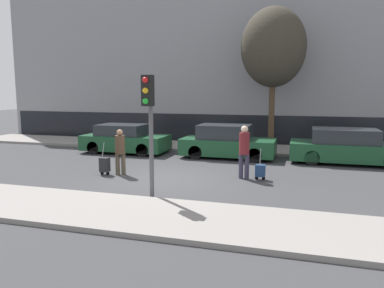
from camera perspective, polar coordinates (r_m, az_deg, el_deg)
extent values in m
plane|color=#38383A|center=(12.61, -4.27, -5.31)|extent=(80.00, 80.00, 0.00)
cube|color=gray|center=(9.32, -12.66, -9.96)|extent=(28.00, 2.50, 0.12)
cube|color=gray|center=(19.18, 3.21, -0.49)|extent=(28.00, 3.00, 0.12)
cube|color=gray|center=(22.50, 5.45, 14.42)|extent=(28.00, 2.56, 10.82)
cube|color=black|center=(21.20, 4.60, 2.34)|extent=(27.44, 0.06, 1.60)
cube|color=#194728|center=(18.05, -10.05, 0.25)|extent=(4.00, 1.87, 0.70)
cube|color=#23282D|center=(18.06, -10.55, 2.17)|extent=(2.20, 1.64, 0.51)
cylinder|color=black|center=(16.80, -7.54, -0.94)|extent=(0.60, 0.18, 0.60)
cylinder|color=black|center=(18.33, -5.38, -0.15)|extent=(0.60, 0.18, 0.60)
cylinder|color=black|center=(17.95, -14.79, -0.56)|extent=(0.60, 0.18, 0.60)
cylinder|color=black|center=(19.40, -12.20, 0.16)|extent=(0.60, 0.18, 0.60)
cube|color=#194728|center=(16.52, 5.53, -0.38)|extent=(4.07, 1.82, 0.70)
cube|color=#23282D|center=(16.46, 5.01, 1.89)|extent=(2.24, 1.61, 0.61)
cylinder|color=black|center=(15.55, 9.50, -1.71)|extent=(0.60, 0.18, 0.60)
cylinder|color=black|center=(17.16, 10.20, -0.81)|extent=(0.60, 0.18, 0.60)
cylinder|color=black|center=(16.05, 0.52, -1.29)|extent=(0.60, 0.18, 0.60)
cylinder|color=black|center=(17.62, 2.01, -0.45)|extent=(0.60, 0.18, 0.60)
cube|color=#194728|center=(16.36, 22.76, -1.06)|extent=(4.57, 1.84, 0.70)
cube|color=#23282D|center=(16.26, 22.24, 1.17)|extent=(2.51, 1.62, 0.57)
cylinder|color=black|center=(17.41, 27.08, -1.44)|extent=(0.60, 0.18, 0.60)
cylinder|color=black|center=(15.48, 17.82, -2.03)|extent=(0.60, 0.18, 0.60)
cylinder|color=black|center=(17.12, 17.72, -1.09)|extent=(0.60, 0.18, 0.60)
cylinder|color=#4C4233|center=(13.34, -11.27, -3.06)|extent=(0.15, 0.15, 0.74)
cylinder|color=#4C4233|center=(13.31, -10.41, -3.06)|extent=(0.15, 0.15, 0.74)
cylinder|color=#473323|center=(13.21, -10.92, -0.10)|extent=(0.34, 0.34, 0.65)
sphere|color=#936B4C|center=(13.15, -10.97, 1.75)|extent=(0.21, 0.21, 0.21)
cube|color=#262628|center=(13.41, -13.17, -3.08)|extent=(0.32, 0.24, 0.49)
cylinder|color=black|center=(13.53, -13.54, -4.32)|extent=(0.12, 0.03, 0.12)
cylinder|color=black|center=(13.42, -12.71, -4.40)|extent=(0.12, 0.03, 0.12)
cylinder|color=gray|center=(13.26, -13.40, -0.92)|extent=(0.02, 0.19, 0.53)
cylinder|color=#383347|center=(12.61, 8.35, -3.44)|extent=(0.15, 0.15, 0.83)
cylinder|color=#383347|center=(12.65, 7.47, -3.38)|extent=(0.15, 0.15, 0.83)
cylinder|color=maroon|center=(12.50, 7.98, 0.07)|extent=(0.34, 0.34, 0.72)
sphere|color=beige|center=(12.44, 8.02, 2.24)|extent=(0.23, 0.23, 0.23)
cube|color=navy|center=(12.55, 10.36, -4.01)|extent=(0.32, 0.24, 0.39)
cylinder|color=black|center=(12.62, 9.82, -5.11)|extent=(0.12, 0.03, 0.12)
cylinder|color=black|center=(12.59, 10.84, -5.16)|extent=(0.12, 0.03, 0.12)
cylinder|color=gray|center=(12.39, 10.38, -1.95)|extent=(0.02, 0.19, 0.53)
cylinder|color=#515154|center=(10.07, -6.24, 0.89)|extent=(0.12, 0.12, 3.32)
cube|color=black|center=(9.82, -6.76, 8.09)|extent=(0.28, 0.24, 0.80)
sphere|color=red|center=(9.69, -7.14, 9.66)|extent=(0.15, 0.15, 0.15)
sphere|color=gold|center=(9.68, -7.12, 8.08)|extent=(0.15, 0.15, 0.15)
sphere|color=green|center=(9.69, -7.09, 6.51)|extent=(0.15, 0.15, 0.15)
cylinder|color=#4C3826|center=(18.78, 12.01, 4.64)|extent=(0.28, 0.28, 3.45)
ellipsoid|color=#383328|center=(18.86, 12.30, 14.21)|extent=(3.10, 3.10, 3.79)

